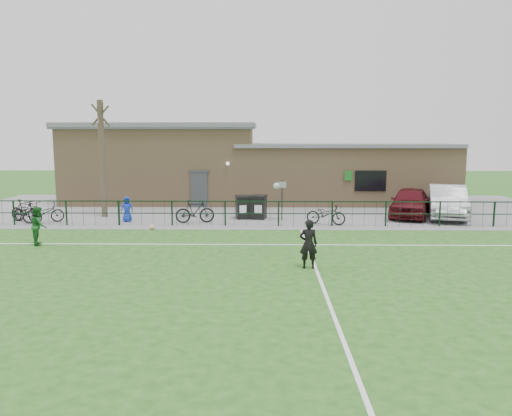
{
  "coord_description": "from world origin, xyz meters",
  "views": [
    {
      "loc": [
        0.36,
        -15.03,
        4.24
      ],
      "look_at": [
        0.0,
        5.0,
        1.3
      ],
      "focal_mm": 35.0,
      "sensor_mm": 36.0,
      "label": 1
    }
  ],
  "objects_px": {
    "wheelie_bin_right": "(243,208)",
    "bicycle_d": "(195,211)",
    "car_silver": "(447,201)",
    "bicycle_c": "(44,213)",
    "bicycle_e": "(326,214)",
    "bicycle_a": "(28,212)",
    "outfield_player": "(39,226)",
    "ball_ground": "(152,227)",
    "bicycle_b": "(25,211)",
    "spectator_child": "(127,209)",
    "wheelie_bin_left": "(258,208)",
    "bare_tree": "(102,159)",
    "car_maroon": "(410,202)",
    "sign_post": "(282,200)"
  },
  "relations": [
    {
      "from": "car_silver",
      "to": "ball_ground",
      "type": "xyz_separation_m",
      "value": [
        -14.49,
        -3.53,
        -0.73
      ]
    },
    {
      "from": "ball_ground",
      "to": "bicycle_a",
      "type": "bearing_deg",
      "value": 164.33
    },
    {
      "from": "sign_post",
      "to": "bicycle_c",
      "type": "xyz_separation_m",
      "value": [
        -11.59,
        -1.13,
        -0.51
      ]
    },
    {
      "from": "car_maroon",
      "to": "bicycle_c",
      "type": "height_order",
      "value": "car_maroon"
    },
    {
      "from": "sign_post",
      "to": "bicycle_c",
      "type": "distance_m",
      "value": 11.66
    },
    {
      "from": "bare_tree",
      "to": "spectator_child",
      "type": "height_order",
      "value": "bare_tree"
    },
    {
      "from": "bicycle_a",
      "to": "bicycle_b",
      "type": "relative_size",
      "value": 1.05
    },
    {
      "from": "bicycle_c",
      "to": "bicycle_b",
      "type": "bearing_deg",
      "value": 55.51
    },
    {
      "from": "wheelie_bin_right",
      "to": "sign_post",
      "type": "xyz_separation_m",
      "value": [
        1.95,
        -0.29,
        0.46
      ]
    },
    {
      "from": "car_maroon",
      "to": "bicycle_c",
      "type": "bearing_deg",
      "value": -152.52
    },
    {
      "from": "bicycle_e",
      "to": "ball_ground",
      "type": "relative_size",
      "value": 7.9
    },
    {
      "from": "bare_tree",
      "to": "bicycle_b",
      "type": "relative_size",
      "value": 3.28
    },
    {
      "from": "bicycle_b",
      "to": "ball_ground",
      "type": "distance_m",
      "value": 6.91
    },
    {
      "from": "ball_ground",
      "to": "bicycle_b",
      "type": "bearing_deg",
      "value": 164.77
    },
    {
      "from": "bicycle_e",
      "to": "wheelie_bin_left",
      "type": "bearing_deg",
      "value": 82.8
    },
    {
      "from": "wheelie_bin_right",
      "to": "bicycle_b",
      "type": "distance_m",
      "value": 10.72
    },
    {
      "from": "outfield_player",
      "to": "ball_ground",
      "type": "relative_size",
      "value": 6.34
    },
    {
      "from": "wheelie_bin_left",
      "to": "outfield_player",
      "type": "xyz_separation_m",
      "value": [
        -8.46,
        -6.13,
        0.17
      ]
    },
    {
      "from": "sign_post",
      "to": "bicycle_b",
      "type": "height_order",
      "value": "sign_post"
    },
    {
      "from": "bicycle_e",
      "to": "bicycle_b",
      "type": "bearing_deg",
      "value": 107.33
    },
    {
      "from": "bicycle_d",
      "to": "outfield_player",
      "type": "height_order",
      "value": "outfield_player"
    },
    {
      "from": "bicycle_a",
      "to": "bicycle_e",
      "type": "xyz_separation_m",
      "value": [
        14.5,
        -0.44,
        -0.01
      ]
    },
    {
      "from": "wheelie_bin_right",
      "to": "bicycle_d",
      "type": "distance_m",
      "value": 2.66
    },
    {
      "from": "car_maroon",
      "to": "ball_ground",
      "type": "distance_m",
      "value": 13.21
    },
    {
      "from": "spectator_child",
      "to": "outfield_player",
      "type": "distance_m",
      "value": 5.5
    },
    {
      "from": "bicycle_b",
      "to": "bare_tree",
      "type": "bearing_deg",
      "value": -41.29
    },
    {
      "from": "bicycle_e",
      "to": "bicycle_a",
      "type": "bearing_deg",
      "value": 107.26
    },
    {
      "from": "bicycle_b",
      "to": "spectator_child",
      "type": "relative_size",
      "value": 1.47
    },
    {
      "from": "bicycle_b",
      "to": "ball_ground",
      "type": "xyz_separation_m",
      "value": [
        6.65,
        -1.81,
        -0.45
      ]
    },
    {
      "from": "wheelie_bin_right",
      "to": "bicycle_c",
      "type": "relative_size",
      "value": 0.58
    },
    {
      "from": "car_silver",
      "to": "bicycle_e",
      "type": "relative_size",
      "value": 2.7
    },
    {
      "from": "car_silver",
      "to": "bicycle_d",
      "type": "bearing_deg",
      "value": -156.06
    },
    {
      "from": "ball_ground",
      "to": "sign_post",
      "type": "bearing_deg",
      "value": 24.74
    },
    {
      "from": "ball_ground",
      "to": "outfield_player",
      "type": "bearing_deg",
      "value": -139.5
    },
    {
      "from": "car_silver",
      "to": "bicycle_c",
      "type": "height_order",
      "value": "car_silver"
    },
    {
      "from": "bicycle_b",
      "to": "ball_ground",
      "type": "bearing_deg",
      "value": -82.66
    },
    {
      "from": "sign_post",
      "to": "bicycle_b",
      "type": "bearing_deg",
      "value": -175.76
    },
    {
      "from": "bicycle_b",
      "to": "spectator_child",
      "type": "xyz_separation_m",
      "value": [
        4.99,
        0.14,
        0.07
      ]
    },
    {
      "from": "wheelie_bin_right",
      "to": "car_silver",
      "type": "xyz_separation_m",
      "value": [
        10.48,
        0.5,
        0.29
      ]
    },
    {
      "from": "spectator_child",
      "to": "outfield_player",
      "type": "xyz_separation_m",
      "value": [
        -2.03,
        -5.11,
        0.11
      ]
    },
    {
      "from": "bare_tree",
      "to": "bicycle_a",
      "type": "distance_m",
      "value": 4.39
    },
    {
      "from": "bicycle_b",
      "to": "wheelie_bin_left",
      "type": "bearing_deg",
      "value": -61.61
    },
    {
      "from": "bicycle_d",
      "to": "outfield_player",
      "type": "relative_size",
      "value": 1.25
    },
    {
      "from": "spectator_child",
      "to": "bare_tree",
      "type": "bearing_deg",
      "value": 122.01
    },
    {
      "from": "car_maroon",
      "to": "wheelie_bin_right",
      "type": "bearing_deg",
      "value": -154.4
    },
    {
      "from": "bare_tree",
      "to": "bicycle_d",
      "type": "relative_size",
      "value": 3.2
    },
    {
      "from": "bicycle_e",
      "to": "spectator_child",
      "type": "height_order",
      "value": "spectator_child"
    },
    {
      "from": "bare_tree",
      "to": "wheelie_bin_left",
      "type": "bearing_deg",
      "value": -3.55
    },
    {
      "from": "wheelie_bin_right",
      "to": "car_maroon",
      "type": "relative_size",
      "value": 0.24
    },
    {
      "from": "wheelie_bin_right",
      "to": "ball_ground",
      "type": "xyz_separation_m",
      "value": [
        -4.0,
        -3.03,
        -0.44
      ]
    }
  ]
}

